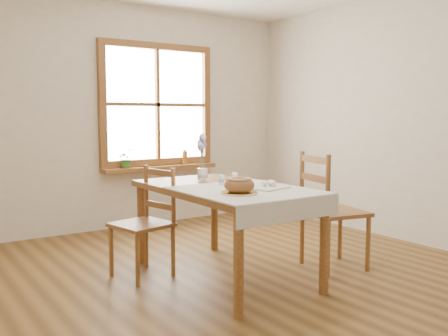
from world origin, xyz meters
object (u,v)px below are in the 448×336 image
Objects in this scene: chair_left at (142,223)px; bread_plate at (239,193)px; dining_table at (224,197)px; flower_vase at (202,175)px; chair_right at (335,210)px.

bread_plate is at bearing 13.17° from chair_left.
flower_vase is at bearing 83.13° from dining_table.
flower_vase is at bearing 79.42° from chair_left.
dining_table is 0.71m from chair_left.
chair_left is 0.96m from bread_plate.
bread_plate reaches higher than dining_table.
chair_left is 0.89× the size of chair_right.
chair_right reaches higher than flower_vase.
chair_right is 10.18× the size of flower_vase.
flower_vase reaches higher than dining_table.
chair_right is (0.94, -0.32, -0.16)m from dining_table.
chair_left is 1.65m from chair_right.
chair_left is at bearing 115.25° from bread_plate.
chair_right is at bearing 5.45° from bread_plate.
bread_plate is at bearing 107.48° from chair_right.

